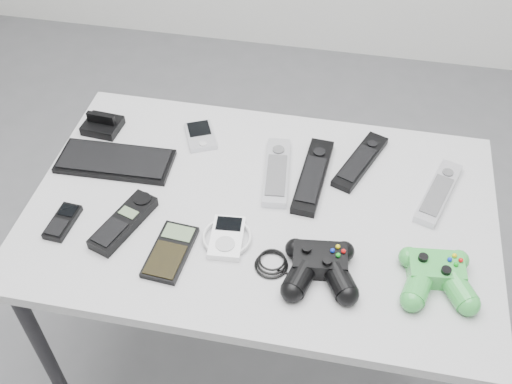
% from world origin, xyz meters
% --- Properties ---
extents(floor, '(3.50, 3.50, 0.00)m').
position_xyz_m(floor, '(0.00, 0.00, 0.00)').
color(floor, slate).
rests_on(floor, ground).
extents(desk, '(1.04, 0.67, 0.70)m').
position_xyz_m(desk, '(0.08, -0.01, 0.64)').
color(desk, '#AFAFB2').
rests_on(desk, floor).
extents(pda_keyboard, '(0.28, 0.13, 0.02)m').
position_xyz_m(pda_keyboard, '(-0.30, 0.06, 0.71)').
color(pda_keyboard, black).
rests_on(pda_keyboard, desk).
extents(dock_bracket, '(0.10, 0.09, 0.05)m').
position_xyz_m(dock_bracket, '(-0.37, 0.18, 0.72)').
color(dock_bracket, black).
rests_on(dock_bracket, desk).
extents(pda, '(0.11, 0.12, 0.02)m').
position_xyz_m(pda, '(-0.12, 0.19, 0.71)').
color(pda, silver).
rests_on(pda, desk).
extents(remote_silver_a, '(0.08, 0.22, 0.02)m').
position_xyz_m(remote_silver_a, '(0.09, 0.10, 0.71)').
color(remote_silver_a, silver).
rests_on(remote_silver_a, desk).
extents(remote_black_a, '(0.07, 0.25, 0.02)m').
position_xyz_m(remote_black_a, '(0.18, 0.10, 0.71)').
color(remote_black_a, black).
rests_on(remote_black_a, desk).
extents(remote_black_b, '(0.13, 0.22, 0.02)m').
position_xyz_m(remote_black_b, '(0.28, 0.17, 0.71)').
color(remote_black_b, black).
rests_on(remote_black_b, desk).
extents(remote_silver_b, '(0.11, 0.22, 0.02)m').
position_xyz_m(remote_silver_b, '(0.47, 0.10, 0.71)').
color(remote_silver_b, silver).
rests_on(remote_silver_b, desk).
extents(mobile_phone, '(0.05, 0.10, 0.02)m').
position_xyz_m(mobile_phone, '(-0.34, -0.15, 0.71)').
color(mobile_phone, black).
rests_on(mobile_phone, desk).
extents(cordless_handset, '(0.11, 0.19, 0.03)m').
position_xyz_m(cordless_handset, '(-0.21, -0.13, 0.71)').
color(cordless_handset, black).
rests_on(cordless_handset, desk).
extents(calculator, '(0.09, 0.16, 0.02)m').
position_xyz_m(calculator, '(-0.09, -0.18, 0.71)').
color(calculator, black).
rests_on(calculator, desk).
extents(mp3_player, '(0.12, 0.12, 0.02)m').
position_xyz_m(mp3_player, '(0.02, -0.12, 0.71)').
color(mp3_player, white).
rests_on(mp3_player, desk).
extents(controller_black, '(0.28, 0.19, 0.05)m').
position_xyz_m(controller_black, '(0.23, -0.17, 0.73)').
color(controller_black, black).
rests_on(controller_black, desk).
extents(controller_green, '(0.17, 0.18, 0.05)m').
position_xyz_m(controller_green, '(0.46, -0.15, 0.73)').
color(controller_green, green).
rests_on(controller_green, desk).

